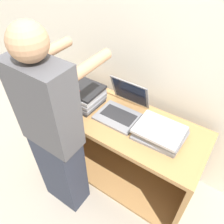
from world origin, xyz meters
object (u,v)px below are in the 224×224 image
(laptop_stack_right, at_px, (160,133))
(person, at_px, (54,136))
(laptop_open, at_px, (122,109))
(laptop_stack_left, at_px, (82,94))

(laptop_stack_right, height_order, person, person)
(laptop_stack_right, bearing_deg, laptop_open, 170.48)
(laptop_open, height_order, laptop_stack_left, laptop_open)
(laptop_open, relative_size, person, 0.22)
(laptop_open, height_order, laptop_stack_right, laptop_open)
(laptop_stack_left, height_order, laptop_stack_right, laptop_stack_left)
(laptop_open, bearing_deg, laptop_stack_right, -9.52)
(laptop_stack_right, bearing_deg, laptop_stack_left, 179.92)
(laptop_stack_right, bearing_deg, person, -143.11)
(laptop_open, relative_size, laptop_stack_left, 1.00)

